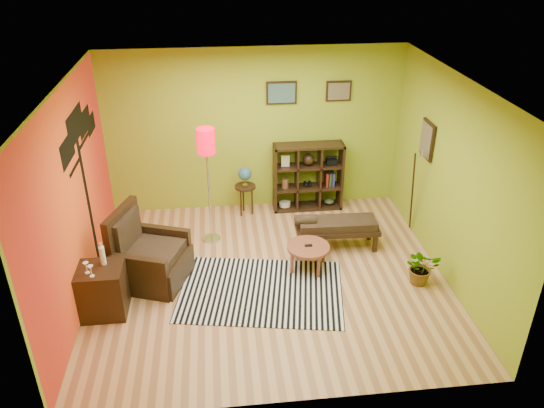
{
  "coord_description": "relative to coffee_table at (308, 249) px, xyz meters",
  "views": [
    {
      "loc": [
        -0.66,
        -6.19,
        4.5
      ],
      "look_at": [
        0.07,
        0.26,
        1.05
      ],
      "focal_mm": 35.0,
      "sensor_mm": 36.0,
      "label": 1
    }
  ],
  "objects": [
    {
      "name": "room_shell",
      "position": [
        -0.68,
        -0.16,
        1.47
      ],
      "size": [
        5.04,
        4.54,
        2.82
      ],
      "color": "#91A922",
      "rests_on": "ground"
    },
    {
      "name": "zebra_rug",
      "position": [
        -0.73,
        -0.48,
        -0.32
      ],
      "size": [
        2.45,
        1.88,
        0.01
      ],
      "primitive_type": "cube",
      "rotation": [
        0.0,
        0.0,
        -0.18
      ],
      "color": "silver",
      "rests_on": "ground"
    },
    {
      "name": "armchair",
      "position": [
        -2.28,
        -0.02,
        0.0
      ],
      "size": [
        1.13,
        1.12,
        1.09
      ],
      "color": "black",
      "rests_on": "ground"
    },
    {
      "name": "bench",
      "position": [
        0.5,
        0.52,
        0.05
      ],
      "size": [
        1.31,
        0.49,
        0.59
      ],
      "color": "black",
      "rests_on": "ground"
    },
    {
      "name": "floor_lamp",
      "position": [
        -1.4,
        0.96,
        1.19
      ],
      "size": [
        0.28,
        0.28,
        1.88
      ],
      "color": "silver",
      "rests_on": "ground"
    },
    {
      "name": "globe_table",
      "position": [
        -0.79,
        1.76,
        0.34
      ],
      "size": [
        0.36,
        0.36,
        0.87
      ],
      "color": "black",
      "rests_on": "ground"
    },
    {
      "name": "cube_shelf",
      "position": [
        0.32,
        1.86,
        0.27
      ],
      "size": [
        1.2,
        0.35,
        1.2
      ],
      "color": "black",
      "rests_on": "ground"
    },
    {
      "name": "side_cabinet",
      "position": [
        -2.79,
        -0.69,
        0.02
      ],
      "size": [
        0.57,
        0.52,
        0.99
      ],
      "color": "black",
      "rests_on": "ground"
    },
    {
      "name": "ground",
      "position": [
        -0.59,
        -0.17,
        -0.33
      ],
      "size": [
        5.0,
        5.0,
        0.0
      ],
      "primitive_type": "plane",
      "color": "tan",
      "rests_on": "ground"
    },
    {
      "name": "coffee_table",
      "position": [
        0.0,
        0.0,
        0.0
      ],
      "size": [
        0.62,
        0.62,
        0.4
      ],
      "color": "brown",
      "rests_on": "ground"
    },
    {
      "name": "potted_plant",
      "position": [
        1.51,
        -0.53,
        -0.12
      ],
      "size": [
        0.52,
        0.57,
        0.41
      ],
      "primitive_type": "imported",
      "rotation": [
        0.0,
        0.0,
        -0.1
      ],
      "color": "#26661E",
      "rests_on": "ground"
    }
  ]
}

